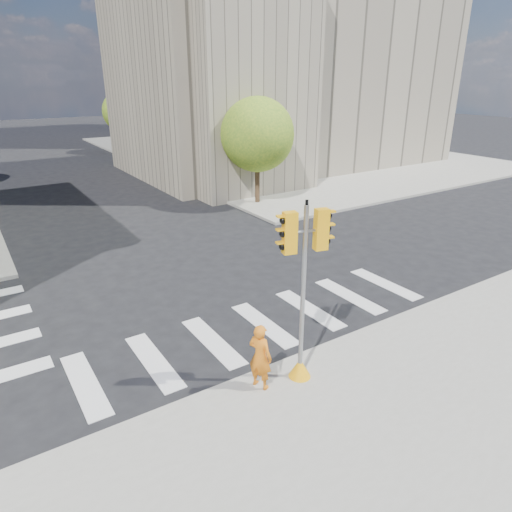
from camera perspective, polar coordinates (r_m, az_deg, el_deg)
The scene contains 11 objects.
ground at distance 15.82m, azimuth -2.75°, elevation -5.39°, with size 160.00×160.00×0.00m, color black.
sidewalk_far_right at distance 47.35m, azimuth 2.28°, elevation 12.99°, with size 28.00×40.00×0.15m, color gray.
civic_building at distance 38.66m, azimuth 3.02°, elevation 21.73°, with size 26.00×16.00×19.39m.
office_tower at distance 62.00m, azimuth -5.51°, elevation 28.80°, with size 20.00×18.00×30.00m, color #9EA0A3.
tree_re_near at distance 26.74m, azimuth 0.17°, elevation 14.92°, with size 4.20×4.20×6.16m.
tree_re_mid at distance 37.28m, azimuth -10.44°, elevation 16.95°, with size 4.60×4.60×6.66m.
tree_re_far at distance 48.56m, azimuth -16.26°, elevation 16.92°, with size 4.00×4.00×5.88m.
lamp_near at distance 30.34m, azimuth -3.32°, elevation 16.68°, with size 0.35×0.18×8.11m.
lamp_far at distance 43.01m, azimuth -13.14°, elevation 17.64°, with size 0.35×0.18×8.11m.
traffic_signal at distance 10.88m, azimuth 5.82°, elevation -6.49°, with size 1.08×0.56×4.55m.
photographer at distance 11.04m, azimuth 0.52°, elevation -12.44°, with size 0.62×0.40×1.69m, color orange.
Camera 1 is at (-7.04, -12.21, 7.19)m, focal length 32.00 mm.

